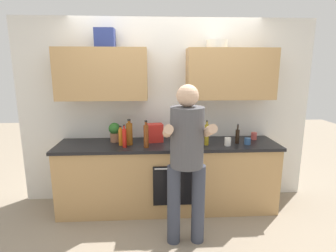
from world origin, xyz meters
TOP-DOWN VIEW (x-y plane):
  - ground_plane at (0.00, 0.00)m, footprint 12.00×12.00m
  - back_wall_unit at (-0.00, 0.27)m, footprint 4.00×0.38m
  - counter at (0.00, -0.00)m, footprint 2.84×0.67m
  - person_standing at (0.15, -0.75)m, footprint 0.49×0.45m
  - bottle_syrup at (-0.49, -0.04)m, footprint 0.08×0.08m
  - bottle_vinegar at (-0.28, -0.18)m, footprint 0.06×0.06m
  - bottle_oil at (0.48, -0.11)m, footprint 0.05×0.05m
  - bottle_juice at (-0.60, -0.06)m, footprint 0.05×0.05m
  - bottle_wine at (0.44, 0.04)m, footprint 0.06×0.06m
  - bottle_hotsauce at (-0.54, -0.14)m, footprint 0.05×0.05m
  - bottle_soy at (0.89, -0.06)m, footprint 0.05×0.05m
  - cup_coffee at (0.74, -0.15)m, footprint 0.08×0.08m
  - cup_tea at (1.01, -0.11)m, footprint 0.08×0.08m
  - cup_ceramic at (1.18, 0.12)m, footprint 0.08×0.08m
  - mixing_bowl at (0.18, 0.07)m, footprint 0.21×0.21m
  - potted_herb at (-0.69, 0.12)m, footprint 0.15×0.15m
  - grocery_bag_crisps at (-0.17, 0.09)m, footprint 0.22×0.17m

SIDE VIEW (x-z plane):
  - ground_plane at x=0.00m, z-range 0.00..0.00m
  - counter at x=0.00m, z-range 0.00..0.90m
  - cup_tea at x=1.01m, z-range 0.90..0.98m
  - cup_ceramic at x=1.18m, z-range 0.90..1.00m
  - mixing_bowl at x=0.18m, z-range 0.90..1.00m
  - cup_coffee at x=0.74m, z-range 0.90..1.00m
  - bottle_wine at x=0.44m, z-range 0.88..1.10m
  - bottle_soy at x=0.89m, z-range 0.87..1.12m
  - person_standing at x=0.15m, z-range 0.16..1.85m
  - bottle_juice at x=-0.60m, z-range 0.89..1.13m
  - bottle_hotsauce at x=-0.54m, z-range 0.88..1.16m
  - grocery_bag_crisps at x=-0.17m, z-range 0.90..1.14m
  - bottle_oil at x=0.48m, z-range 0.88..1.19m
  - potted_herb at x=-0.69m, z-range 0.91..1.17m
  - bottle_syrup at x=-0.49m, z-range 0.88..1.21m
  - bottle_vinegar at x=-0.28m, z-range 0.88..1.22m
  - back_wall_unit at x=0.00m, z-range 0.24..2.74m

